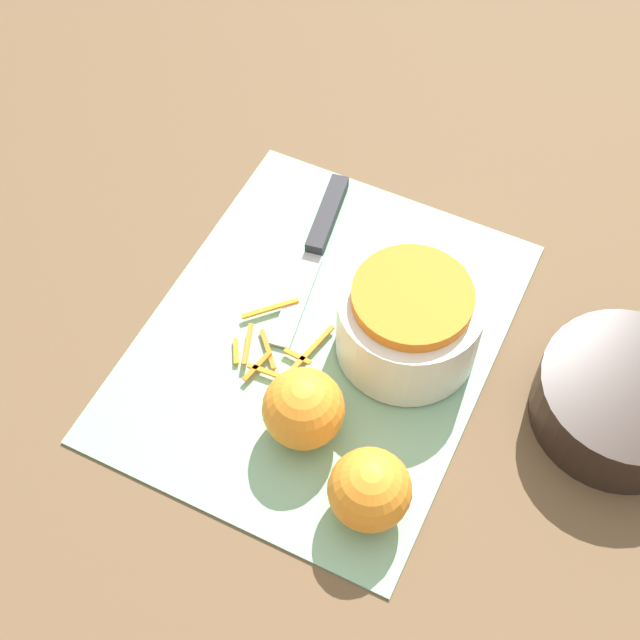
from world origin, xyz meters
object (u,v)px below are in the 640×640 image
object	(u,v)px
orange_left	(303,409)
orange_right	(370,490)
bowl_speckled	(409,321)
bowl_dark	(623,400)
knife	(322,230)

from	to	relation	value
orange_left	orange_right	xyz separation A→B (m)	(0.05, 0.09, -0.00)
orange_left	orange_right	bearing A→B (deg)	62.34
bowl_speckled	orange_left	xyz separation A→B (m)	(0.13, -0.05, -0.01)
bowl_speckled	bowl_dark	distance (m)	0.22
bowl_dark	orange_right	world-z (taller)	orange_right
bowl_dark	orange_left	bearing A→B (deg)	-60.94
knife	orange_left	world-z (taller)	orange_left
knife	orange_right	distance (m)	0.33
bowl_speckled	knife	distance (m)	0.18
knife	orange_left	xyz separation A→B (m)	(0.23, 0.09, 0.03)
orange_left	bowl_dark	bearing A→B (deg)	119.06
knife	bowl_dark	bearing A→B (deg)	68.27
bowl_speckled	orange_right	xyz separation A→B (m)	(0.18, 0.04, -0.01)
orange_right	orange_left	bearing A→B (deg)	-117.66
bowl_speckled	bowl_dark	world-z (taller)	bowl_speckled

